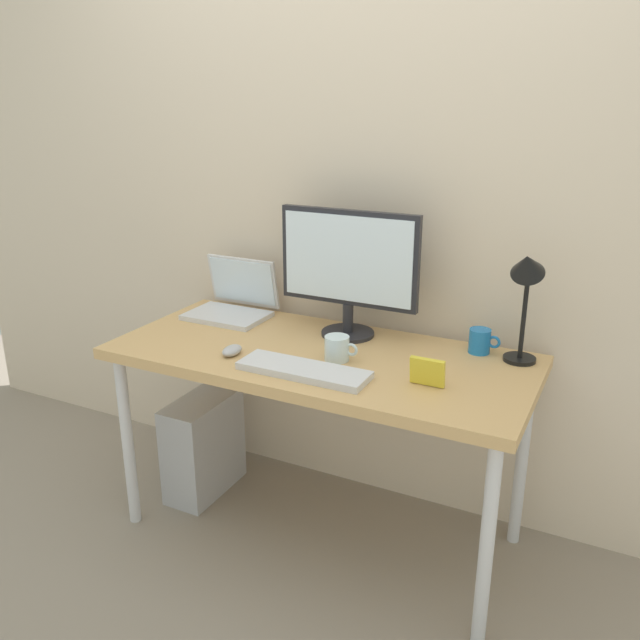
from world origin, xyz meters
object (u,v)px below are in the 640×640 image
at_px(keyboard, 304,370).
at_px(photo_frame, 427,372).
at_px(computer_tower, 203,445).
at_px(glass_cup, 337,348).
at_px(laptop, 234,301).
at_px(monitor, 348,266).
at_px(mouse, 232,350).
at_px(coffee_mug, 480,341).
at_px(desk_lamp, 526,282).
at_px(desk, 320,369).

xyz_separation_m(keyboard, photo_frame, (0.39, 0.09, 0.04)).
bearing_deg(computer_tower, glass_cup, -6.33).
relative_size(laptop, computer_tower, 0.76).
bearing_deg(computer_tower, photo_frame, -7.99).
bearing_deg(laptop, glass_cup, -23.45).
relative_size(keyboard, photo_frame, 4.00).
distance_m(keyboard, photo_frame, 0.40).
bearing_deg(monitor, mouse, -127.35).
height_order(coffee_mug, computer_tower, coffee_mug).
relative_size(desk_lamp, coffee_mug, 3.72).
relative_size(desk_lamp, mouse, 4.57).
bearing_deg(coffee_mug, laptop, -178.31).
height_order(monitor, photo_frame, monitor).
relative_size(desk_lamp, computer_tower, 0.98).
height_order(monitor, mouse, monitor).
height_order(laptop, coffee_mug, laptop).
relative_size(mouse, coffee_mug, 0.81).
bearing_deg(keyboard, desk_lamp, 33.05).
distance_m(desk_lamp, computer_tower, 1.48).
relative_size(laptop, coffee_mug, 2.89).
height_order(desk, keyboard, keyboard).
relative_size(desk, mouse, 16.58).
bearing_deg(monitor, desk_lamp, 0.04).
distance_m(laptop, keyboard, 0.68).
bearing_deg(computer_tower, keyboard, -20.65).
bearing_deg(keyboard, monitor, 93.22).
distance_m(desk_lamp, coffee_mug, 0.29).
bearing_deg(desk, laptop, 156.70).
relative_size(desk, laptop, 4.66).
bearing_deg(glass_cup, coffee_mug, 34.35).
distance_m(laptop, photo_frame, 0.99).
height_order(keyboard, mouse, mouse).
bearing_deg(desk_lamp, coffee_mug, 161.99).
xyz_separation_m(keyboard, coffee_mug, (0.47, 0.44, 0.03)).
relative_size(glass_cup, photo_frame, 1.09).
relative_size(laptop, mouse, 3.56).
distance_m(desk, mouse, 0.32).
height_order(mouse, photo_frame, photo_frame).
relative_size(laptop, keyboard, 0.73).
xyz_separation_m(glass_cup, photo_frame, (0.34, -0.07, 0.01)).
bearing_deg(glass_cup, desk, 155.68).
height_order(desk_lamp, keyboard, desk_lamp).
distance_m(desk_lamp, photo_frame, 0.45).
xyz_separation_m(monitor, keyboard, (0.02, -0.40, -0.26)).
relative_size(desk, keyboard, 3.39).
relative_size(desk, computer_tower, 3.55).
relative_size(desk_lamp, photo_frame, 3.74).
xyz_separation_m(laptop, keyboard, (0.54, -0.41, -0.05)).
relative_size(keyboard, mouse, 4.89).
height_order(laptop, computer_tower, laptop).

